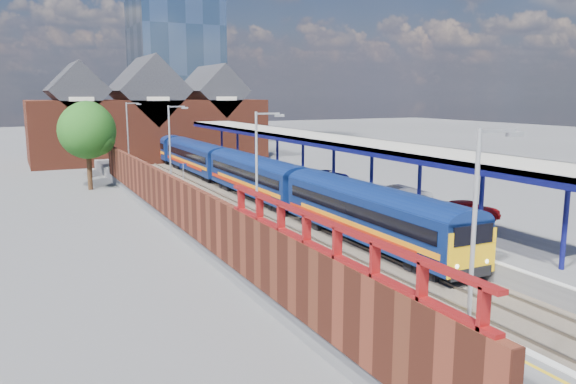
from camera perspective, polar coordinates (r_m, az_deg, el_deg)
name	(u,v)px	position (r m, az deg, el deg)	size (l,w,h in m)	color
ground	(219,191)	(51.95, -7.01, 0.11)	(240.00, 240.00, 0.00)	#5B5B5E
ballast_bed	(263,211)	(42.80, -2.54, -1.91)	(6.00, 76.00, 0.06)	#473D33
rails	(263,209)	(42.78, -2.54, -1.79)	(4.51, 76.00, 0.14)	slate
left_platform	(193,211)	(40.85, -9.62, -1.94)	(5.00, 76.00, 1.00)	#565659
right_platform	(331,198)	(45.42, 4.39, -0.63)	(6.00, 76.00, 1.00)	#565659
coping_left	(224,201)	(41.46, -6.53, -0.95)	(0.30, 76.00, 0.05)	silver
coping_right	(300,195)	(43.95, 1.21, -0.26)	(0.30, 76.00, 0.05)	silver
yellow_line	(216,202)	(41.27, -7.32, -1.04)	(0.14, 76.00, 0.01)	yellow
train	(224,164)	(54.72, -6.55, 2.86)	(2.94, 65.92, 3.45)	navy
canopy	(314,138)	(46.22, 2.68, 5.52)	(4.50, 52.00, 4.48)	#0E1052
lamp_post_a	(477,245)	(15.25, 18.64, -5.14)	(1.48, 0.18, 7.00)	#A5A8AA
lamp_post_b	(259,175)	(26.79, -2.93, 1.72)	(1.48, 0.18, 7.00)	#A5A8AA
lamp_post_c	(172,147)	(41.86, -11.73, 4.50)	(1.48, 0.18, 7.00)	#A5A8AA
lamp_post_d	(129,133)	(57.43, -15.84, 5.76)	(1.48, 0.18, 7.00)	#A5A8AA
platform_sign	(183,174)	(44.39, -10.59, 1.85)	(0.55, 0.08, 2.50)	#A5A8AA
brick_wall	(182,203)	(33.67, -10.75, -1.13)	(0.35, 50.00, 3.86)	#602619
station_building	(148,119)	(78.25, -14.01, 7.20)	(30.00, 12.12, 13.78)	#602619
glass_tower	(174,27)	(102.57, -11.48, 16.14)	(14.20, 14.20, 40.30)	#48607B
tree_near	(89,132)	(54.74, -19.56, 5.76)	(5.20, 5.20, 8.10)	#382314
tree_far	(89,127)	(62.78, -19.56, 6.22)	(5.20, 5.20, 8.10)	#382314
parked_car_red	(468,210)	(36.80, 17.82, -1.73)	(1.59, 3.96, 1.35)	#9D0D11
parked_car_silver	(404,194)	(41.22, 11.74, -0.25)	(1.41, 4.05, 1.33)	silver
parked_car_dark	(372,192)	(41.59, 8.52, -0.05)	(1.88, 4.64, 1.35)	black
parked_car_blue	(329,176)	(50.46, 4.15, 1.64)	(1.81, 3.93, 1.09)	navy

